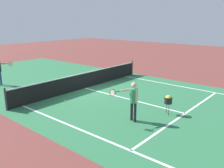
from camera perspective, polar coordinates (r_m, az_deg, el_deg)
ground_plane at (r=14.77m, az=-6.40°, el=-0.96°), size 60.00×60.00×0.00m
court_surface_inbounds at (r=14.77m, az=-6.40°, el=-0.96°), size 10.62×24.40×0.00m
line_sideline_left at (r=8.20m, az=1.78°, el=-14.39°), size 0.10×11.89×0.01m
line_sideline_right at (r=15.07m, az=21.60°, el=-1.60°), size 0.10×11.89×0.01m
line_service_near at (r=11.25m, az=16.89°, el=-6.66°), size 8.22×0.10×0.01m
line_center_service at (r=12.73m, az=3.60°, el=-3.49°), size 0.10×6.40×0.01m
net at (r=14.65m, az=-6.46°, el=0.89°), size 9.90×0.09×1.07m
player_near at (r=9.69m, az=4.98°, el=-3.19°), size 1.11×0.74×1.63m
ball_hopper at (r=10.74m, az=13.13°, el=-3.61°), size 0.34×0.34×0.87m
tennis_ball_near_net at (r=12.55m, az=-11.00°, el=-3.88°), size 0.07×0.07×0.07m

